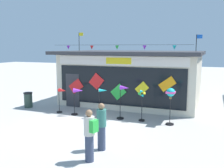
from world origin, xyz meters
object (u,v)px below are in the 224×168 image
(wind_spinner_center_right, at_px, (123,96))
(kite_shop_building, at_px, (132,77))
(person_near_camera, at_px, (90,134))
(wind_spinner_left, at_px, (77,96))
(person_mid_plaza, at_px, (101,126))
(trash_bin, at_px, (28,100))
(wind_spinner_right, at_px, (142,102))
(wind_spinner_center_left, at_px, (101,99))
(wind_spinner_far_right, at_px, (171,96))
(wind_spinner_far_left, at_px, (62,95))

(wind_spinner_center_right, bearing_deg, kite_shop_building, 101.36)
(person_near_camera, bearing_deg, kite_shop_building, -154.86)
(wind_spinner_left, relative_size, person_mid_plaza, 0.86)
(trash_bin, bearing_deg, wind_spinner_right, -2.35)
(wind_spinner_center_right, relative_size, wind_spinner_right, 1.11)
(wind_spinner_center_left, height_order, wind_spinner_far_right, wind_spinner_far_right)
(wind_spinner_left, distance_m, person_near_camera, 5.70)
(wind_spinner_far_right, bearing_deg, wind_spinner_right, 176.11)
(trash_bin, bearing_deg, wind_spinner_center_right, -2.93)
(wind_spinner_right, height_order, person_mid_plaza, person_mid_plaza)
(wind_spinner_far_left, height_order, wind_spinner_left, wind_spinner_left)
(kite_shop_building, relative_size, wind_spinner_far_right, 4.98)
(wind_spinner_far_left, height_order, wind_spinner_far_right, wind_spinner_far_right)
(kite_shop_building, xyz_separation_m, wind_spinner_far_right, (3.12, -4.00, -0.32))
(wind_spinner_far_left, bearing_deg, person_near_camera, -49.50)
(wind_spinner_center_right, bearing_deg, person_mid_plaza, -81.48)
(wind_spinner_far_right, distance_m, person_mid_plaza, 4.29)
(wind_spinner_center_left, xyz_separation_m, person_mid_plaza, (1.71, -3.80, -0.10))
(wind_spinner_left, distance_m, person_mid_plaza, 4.89)
(wind_spinner_left, xyz_separation_m, trash_bin, (-3.64, 0.49, -0.60))
(wind_spinner_center_right, relative_size, wind_spinner_far_right, 0.99)
(wind_spinner_center_left, bearing_deg, wind_spinner_left, -179.04)
(wind_spinner_left, xyz_separation_m, wind_spinner_right, (3.45, 0.20, -0.10))
(wind_spinner_right, bearing_deg, wind_spinner_far_right, -3.89)
(wind_spinner_far_left, distance_m, wind_spinner_center_right, 3.54)
(person_near_camera, height_order, person_mid_plaza, same)
(wind_spinner_left, relative_size, person_near_camera, 0.86)
(wind_spinner_center_left, xyz_separation_m, wind_spinner_right, (2.06, 0.18, 0.01))
(kite_shop_building, xyz_separation_m, wind_spinner_center_left, (-0.33, -4.08, -0.74))
(wind_spinner_center_left, relative_size, person_mid_plaza, 0.90)
(wind_spinner_left, bearing_deg, wind_spinner_far_left, 173.43)
(wind_spinner_far_left, xyz_separation_m, wind_spinner_center_left, (2.42, -0.10, -0.02))
(wind_spinner_center_right, bearing_deg, wind_spinner_left, -175.91)
(wind_spinner_right, bearing_deg, person_mid_plaza, -95.11)
(wind_spinner_right, bearing_deg, person_near_camera, -93.67)
(kite_shop_building, bearing_deg, wind_spinner_center_right, -78.64)
(wind_spinner_far_right, bearing_deg, person_near_camera, -109.24)
(wind_spinner_center_right, distance_m, trash_bin, 6.19)
(wind_spinner_right, height_order, wind_spinner_far_right, wind_spinner_far_right)
(kite_shop_building, bearing_deg, person_near_camera, -80.90)
(wind_spinner_far_left, height_order, trash_bin, wind_spinner_far_left)
(wind_spinner_center_right, bearing_deg, wind_spinner_right, 1.37)
(wind_spinner_far_left, relative_size, wind_spinner_far_right, 0.78)
(wind_spinner_left, xyz_separation_m, wind_spinner_far_right, (4.83, 0.11, 0.31))
(wind_spinner_far_right, relative_size, trash_bin, 1.91)
(wind_spinner_center_right, distance_m, person_mid_plaza, 4.01)
(kite_shop_building, relative_size, wind_spinner_left, 5.94)
(wind_spinner_far_left, distance_m, wind_spinner_center_left, 2.42)
(person_near_camera, xyz_separation_m, trash_bin, (-6.77, 5.25, -0.43))
(wind_spinner_far_left, xyz_separation_m, trash_bin, (-2.61, 0.37, -0.51))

